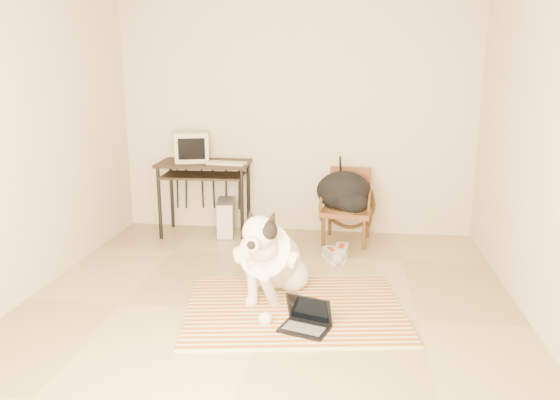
% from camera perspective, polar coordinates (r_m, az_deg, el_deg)
% --- Properties ---
extents(floor, '(4.50, 4.50, 0.00)m').
position_cam_1_polar(floor, '(4.37, -1.53, -11.60)').
color(floor, '#9D8B60').
rests_on(floor, ground).
extents(wall_back, '(4.50, 0.00, 4.50)m').
position_cam_1_polar(wall_back, '(6.21, 1.64, 8.94)').
color(wall_back, beige).
rests_on(wall_back, floor).
extents(wall_front, '(4.50, 0.00, 4.50)m').
position_cam_1_polar(wall_front, '(1.84, -12.70, -3.17)').
color(wall_front, beige).
rests_on(wall_front, floor).
extents(wall_left, '(0.00, 4.50, 4.50)m').
position_cam_1_polar(wall_left, '(4.73, -26.48, 5.98)').
color(wall_left, beige).
rests_on(wall_left, floor).
extents(wall_right, '(0.00, 4.50, 4.50)m').
position_cam_1_polar(wall_right, '(4.17, 26.73, 5.09)').
color(wall_right, beige).
rests_on(wall_right, floor).
extents(rug, '(1.87, 1.54, 0.02)m').
position_cam_1_polar(rug, '(4.40, 1.52, -11.27)').
color(rug, '#B74B0C').
rests_on(rug, floor).
extents(dog, '(0.56, 1.18, 0.84)m').
position_cam_1_polar(dog, '(4.50, -0.97, -6.19)').
color(dog, silver).
rests_on(dog, rug).
extents(laptop, '(0.40, 0.34, 0.24)m').
position_cam_1_polar(laptop, '(4.06, 2.76, -12.48)').
color(laptop, black).
rests_on(laptop, rug).
extents(computer_desk, '(1.03, 0.59, 0.84)m').
position_cam_1_polar(computer_desk, '(6.16, -7.94, 2.87)').
color(computer_desk, black).
rests_on(computer_desk, floor).
extents(crt_monitor, '(0.45, 0.44, 0.33)m').
position_cam_1_polar(crt_monitor, '(6.18, -9.23, 5.52)').
color(crt_monitor, '#B9AA91').
rests_on(crt_monitor, computer_desk).
extents(desk_keyboard, '(0.43, 0.21, 0.03)m').
position_cam_1_polar(desk_keyboard, '(5.95, -5.59, 3.85)').
color(desk_keyboard, '#B9AA91').
rests_on(desk_keyboard, computer_desk).
extents(pc_tower, '(0.24, 0.45, 0.40)m').
position_cam_1_polar(pc_tower, '(6.23, -5.67, -1.84)').
color(pc_tower, '#515053').
rests_on(pc_tower, floor).
extents(rattan_chair, '(0.58, 0.56, 0.79)m').
position_cam_1_polar(rattan_chair, '(5.98, 7.05, -0.60)').
color(rattan_chair, brown).
rests_on(rattan_chair, floor).
extents(backpack, '(0.58, 0.52, 0.43)m').
position_cam_1_polar(backpack, '(5.86, 6.82, 0.73)').
color(backpack, black).
rests_on(backpack, rattan_chair).
extents(sneaker_left, '(0.23, 0.32, 0.10)m').
position_cam_1_polar(sneaker_left, '(5.47, 5.49, -5.79)').
color(sneaker_left, silver).
rests_on(sneaker_left, floor).
extents(sneaker_right, '(0.16, 0.33, 0.11)m').
position_cam_1_polar(sneaker_right, '(5.57, 6.41, -5.44)').
color(sneaker_right, silver).
rests_on(sneaker_right, floor).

